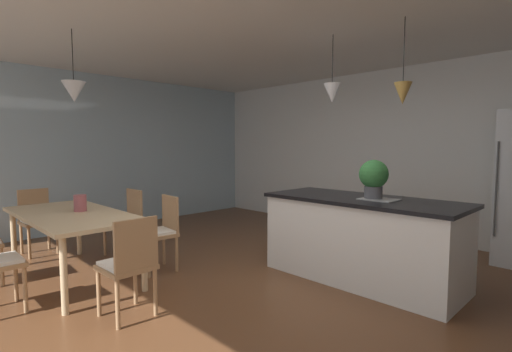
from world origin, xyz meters
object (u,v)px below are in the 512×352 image
at_px(dining_table, 72,219).
at_px(chair_far_right, 160,230).
at_px(chair_far_left, 126,220).
at_px(chair_kitchen_end, 129,263).
at_px(chair_window_end, 37,219).
at_px(kitchen_island, 361,238).
at_px(vase_on_dining_table, 80,203).
at_px(potted_plant_on_island, 374,177).

relative_size(dining_table, chair_far_right, 2.25).
relative_size(dining_table, chair_far_left, 2.25).
distance_m(chair_far_right, chair_far_left, 0.89).
xyz_separation_m(dining_table, chair_kitchen_end, (1.35, 0.00, -0.19)).
xyz_separation_m(chair_window_end, kitchen_island, (3.62, 2.22, -0.01)).
xyz_separation_m(chair_kitchen_end, chair_window_end, (-2.70, -0.00, 0.00)).
height_order(dining_table, chair_kitchen_end, chair_kitchen_end).
xyz_separation_m(dining_table, chair_far_left, (-0.44, 0.82, -0.19)).
height_order(chair_far_left, chair_window_end, same).
bearing_deg(vase_on_dining_table, chair_kitchen_end, -4.39).
height_order(chair_far_right, kitchen_island, kitchen_island).
bearing_deg(chair_far_left, chair_far_right, -0.01).
relative_size(chair_window_end, kitchen_island, 0.42).
relative_size(chair_kitchen_end, vase_on_dining_table, 4.70).
bearing_deg(chair_far_right, chair_kitchen_end, -42.32).
bearing_deg(kitchen_island, chair_far_right, -142.63).
bearing_deg(potted_plant_on_island, chair_window_end, -149.33).
height_order(dining_table, chair_window_end, chair_window_end).
xyz_separation_m(chair_kitchen_end, kitchen_island, (0.92, 2.21, -0.01)).
distance_m(chair_far_right, potted_plant_on_island, 2.48).
height_order(dining_table, potted_plant_on_island, potted_plant_on_island).
xyz_separation_m(potted_plant_on_island, vase_on_dining_table, (-2.43, -2.11, -0.31)).
bearing_deg(chair_far_right, chair_far_left, 179.99).
height_order(chair_far_left, kitchen_island, kitchen_island).
height_order(chair_far_right, chair_far_left, same).
relative_size(chair_far_left, potted_plant_on_island, 2.10).
bearing_deg(vase_on_dining_table, kitchen_island, 42.39).
distance_m(chair_far_right, vase_on_dining_table, 0.93).
bearing_deg(chair_far_right, vase_on_dining_table, -124.20).
height_order(chair_kitchen_end, kitchen_island, kitchen_island).
distance_m(dining_table, chair_kitchen_end, 1.36).
bearing_deg(chair_window_end, dining_table, 0.08).
distance_m(chair_far_left, chair_window_end, 1.23).
bearing_deg(chair_far_left, chair_window_end, -137.65).
bearing_deg(chair_window_end, vase_on_dining_table, 4.84).
distance_m(dining_table, kitchen_island, 3.18).
bearing_deg(kitchen_island, chair_kitchen_end, -112.51).
distance_m(chair_kitchen_end, vase_on_dining_table, 1.44).
height_order(kitchen_island, potted_plant_on_island, potted_plant_on_island).
height_order(chair_far_right, chair_kitchen_end, same).
height_order(chair_far_left, vase_on_dining_table, vase_on_dining_table).
height_order(potted_plant_on_island, vase_on_dining_table, potted_plant_on_island).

